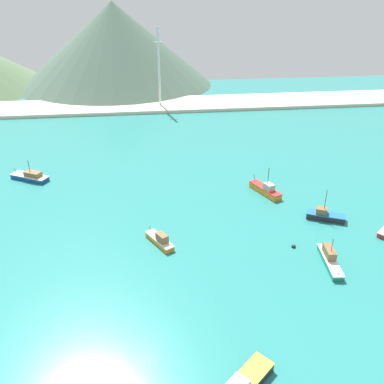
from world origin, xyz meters
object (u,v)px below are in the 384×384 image
(fishing_boat_4, at_px, (330,259))
(radio_tower, at_px, (159,68))
(fishing_boat_3, at_px, (266,190))
(fishing_boat_6, at_px, (160,240))
(fishing_boat_8, at_px, (325,215))
(fishing_boat_0, at_px, (31,176))
(buoy_0, at_px, (294,247))

(fishing_boat_4, bearing_deg, radio_tower, 103.11)
(fishing_boat_3, bearing_deg, fishing_boat_4, -82.36)
(fishing_boat_4, xyz_separation_m, radio_tower, (-24.72, 106.18, 14.60))
(fishing_boat_6, bearing_deg, fishing_boat_8, 8.20)
(fishing_boat_0, bearing_deg, fishing_boat_6, -46.58)
(fishing_boat_0, relative_size, fishing_boat_8, 1.24)
(fishing_boat_6, bearing_deg, fishing_boat_3, 34.95)
(fishing_boat_3, bearing_deg, buoy_0, -92.35)
(buoy_0, bearing_deg, radio_tower, 101.26)
(buoy_0, distance_m, radio_tower, 103.69)
(fishing_boat_0, xyz_separation_m, fishing_boat_3, (57.58, -14.80, 0.10))
(radio_tower, bearing_deg, fishing_boat_4, -76.89)
(fishing_boat_4, bearing_deg, fishing_boat_8, 70.03)
(fishing_boat_0, height_order, buoy_0, fishing_boat_0)
(fishing_boat_4, relative_size, buoy_0, 12.14)
(fishing_boat_8, bearing_deg, fishing_boat_6, -171.80)
(radio_tower, bearing_deg, fishing_boat_0, -120.10)
(fishing_boat_6, xyz_separation_m, fishing_boat_8, (35.44, 5.11, 0.00))
(fishing_boat_6, xyz_separation_m, radio_tower, (5.29, 96.35, 14.66))
(fishing_boat_4, relative_size, radio_tower, 0.33)
(fishing_boat_0, distance_m, buoy_0, 67.86)
(buoy_0, bearing_deg, fishing_boat_6, 170.54)
(fishing_boat_4, bearing_deg, buoy_0, 129.97)
(fishing_boat_8, distance_m, radio_tower, 97.20)
(fishing_boat_3, xyz_separation_m, fishing_boat_4, (3.78, -28.17, -0.06))
(buoy_0, height_order, radio_tower, radio_tower)
(fishing_boat_4, bearing_deg, fishing_boat_0, 145.00)
(fishing_boat_3, distance_m, fishing_boat_4, 28.42)
(fishing_boat_3, relative_size, fishing_boat_8, 1.17)
(fishing_boat_8, relative_size, buoy_0, 10.03)
(fishing_boat_0, bearing_deg, fishing_boat_4, -35.00)
(fishing_boat_4, distance_m, fishing_boat_8, 15.89)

